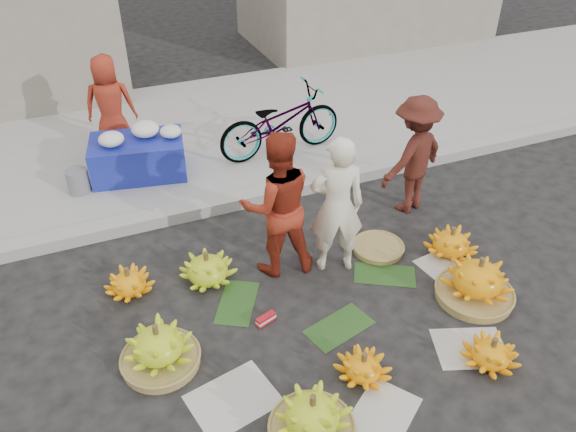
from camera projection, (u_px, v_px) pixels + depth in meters
name	position (u px, v px, depth m)	size (l,w,h in m)	color
ground	(339.00, 311.00, 5.58)	(80.00, 80.00, 0.00)	black
curb	(262.00, 195.00, 7.21)	(40.00, 0.25, 0.15)	#999691
sidewalk	(215.00, 129.00, 8.81)	(40.00, 4.00, 0.12)	#999691
newspaper_scatter	(380.00, 370.00, 4.97)	(3.20, 1.80, 0.00)	beige
banana_leaves	(321.00, 300.00, 5.70)	(2.00, 1.00, 0.00)	#1E4316
banana_bunch_0	(159.00, 347.00, 4.92)	(0.75, 0.75, 0.47)	olive
banana_bunch_1	(363.00, 367.00, 4.85)	(0.54, 0.54, 0.29)	#FFA70C
banana_bunch_2	(312.00, 418.00, 4.34)	(0.67, 0.67, 0.46)	olive
banana_bunch_3	(491.00, 353.00, 4.96)	(0.57, 0.57, 0.31)	#FFA70C
banana_bunch_4	(477.00, 281.00, 5.61)	(0.90, 0.90, 0.51)	olive
banana_bunch_5	(451.00, 242.00, 6.25)	(0.64, 0.64, 0.35)	#FFA70C
banana_bunch_6	(207.00, 268.00, 5.86)	(0.73, 0.73, 0.37)	#99C11B
banana_bunch_7	(129.00, 282.00, 5.73)	(0.51, 0.51, 0.31)	#FFA70C
basket_spare	(378.00, 248.00, 6.36)	(0.56, 0.56, 0.06)	olive
incense_stack	(266.00, 319.00, 5.42)	(0.21, 0.07, 0.08)	red
vendor_cream	(337.00, 206.00, 5.71)	(0.57, 0.38, 1.57)	white
vendor_red	(277.00, 205.00, 5.69)	(0.78, 0.61, 1.61)	#A9311A
man_striped	(414.00, 156.00, 6.68)	(0.96, 0.55, 1.48)	maroon
flower_table	(139.00, 154.00, 7.40)	(1.32, 0.96, 0.70)	#171F95
grey_bucket	(78.00, 181.00, 7.10)	(0.27, 0.27, 0.31)	slate
flower_vendor	(110.00, 105.00, 7.71)	(0.68, 0.45, 1.40)	#A9311A
bicycle	(280.00, 122.00, 7.78)	(1.82, 0.63, 0.95)	gray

